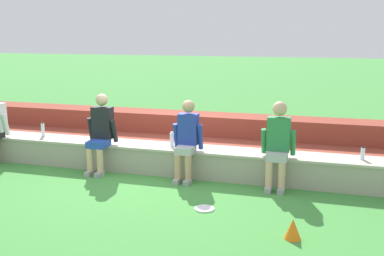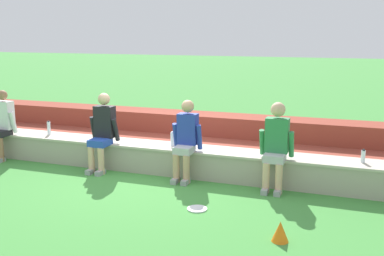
{
  "view_description": "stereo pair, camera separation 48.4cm",
  "coord_description": "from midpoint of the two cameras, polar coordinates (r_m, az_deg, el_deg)",
  "views": [
    {
      "loc": [
        2.86,
        -7.1,
        2.42
      ],
      "look_at": [
        0.66,
        0.28,
        0.82
      ],
      "focal_mm": 43.28,
      "sensor_mm": 36.0,
      "label": 1
    },
    {
      "loc": [
        3.32,
        -6.95,
        2.42
      ],
      "look_at": [
        0.66,
        0.28,
        0.82
      ],
      "focal_mm": 43.28,
      "sensor_mm": 36.0,
      "label": 2
    }
  ],
  "objects": [
    {
      "name": "brick_bleachers",
      "position": [
        9.39,
        -3.07,
        -1.15
      ],
      "size": [
        12.66,
        1.34,
        0.8
      ],
      "color": "brown",
      "rests_on": "ground"
    },
    {
      "name": "frisbee",
      "position": [
        6.54,
        -0.61,
        -9.93
      ],
      "size": [
        0.28,
        0.28,
        0.02
      ],
      "primitive_type": "cylinder",
      "color": "white",
      "rests_on": "ground"
    },
    {
      "name": "water_bottle_near_left",
      "position": [
        8.07,
        -4.22,
        -1.4
      ],
      "size": [
        0.07,
        0.07,
        0.25
      ],
      "color": "silver",
      "rests_on": "stone_seating_wall"
    },
    {
      "name": "person_center",
      "position": [
        7.63,
        -2.46,
        -1.31
      ],
      "size": [
        0.5,
        0.56,
        1.33
      ],
      "color": "tan",
      "rests_on": "ground"
    },
    {
      "name": "stone_seating_wall",
      "position": [
        8.23,
        -6.12,
        -3.62
      ],
      "size": [
        9.86,
        0.61,
        0.48
      ],
      "color": "#A8A08E",
      "rests_on": "ground"
    },
    {
      "name": "water_bottle_mid_right",
      "position": [
        7.57,
        18.59,
        -3.01
      ],
      "size": [
        0.06,
        0.06,
        0.21
      ],
      "color": "silver",
      "rests_on": "stone_seating_wall"
    },
    {
      "name": "person_left_of_center",
      "position": [
        8.26,
        -12.87,
        -0.43
      ],
      "size": [
        0.53,
        0.59,
        1.38
      ],
      "color": "#DBAD89",
      "rests_on": "ground"
    },
    {
      "name": "water_bottle_near_right",
      "position": [
        9.29,
        -19.34,
        -0.22
      ],
      "size": [
        0.06,
        0.06,
        0.27
      ],
      "color": "silver",
      "rests_on": "stone_seating_wall"
    },
    {
      "name": "person_right_of_center",
      "position": [
        7.29,
        8.69,
        -1.78
      ],
      "size": [
        0.54,
        0.55,
        1.37
      ],
      "color": "#DBAD89",
      "rests_on": "ground"
    },
    {
      "name": "ground_plane",
      "position": [
        8.05,
        -6.86,
        -5.89
      ],
      "size": [
        80.0,
        80.0,
        0.0
      ],
      "primitive_type": "plane",
      "color": "#428E3D"
    },
    {
      "name": "sports_cone",
      "position": [
        5.71,
        9.91,
        -12.19
      ],
      "size": [
        0.2,
        0.2,
        0.25
      ],
      "primitive_type": "cone",
      "color": "orange",
      "rests_on": "ground"
    }
  ]
}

